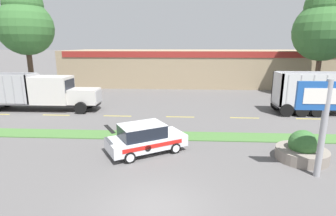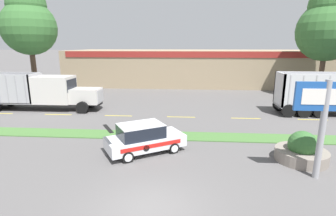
# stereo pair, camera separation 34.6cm
# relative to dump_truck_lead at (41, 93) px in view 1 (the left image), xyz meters

# --- Properties ---
(ground_plane) EXTENTS (600.00, 600.00, 0.00)m
(ground_plane) POSITION_rel_dump_truck_lead_xyz_m (12.05, -14.58, -1.64)
(ground_plane) COLOR #5B5959
(grass_verge) EXTENTS (120.00, 1.69, 0.06)m
(grass_verge) POSITION_rel_dump_truck_lead_xyz_m (12.05, -6.52, -1.61)
(grass_verge) COLOR #477538
(grass_verge) RESTS_ON ground_plane
(centre_line_2) EXTENTS (2.40, 0.14, 0.01)m
(centre_line_2) POSITION_rel_dump_truck_lead_xyz_m (2.06, -1.67, -1.64)
(centre_line_2) COLOR yellow
(centre_line_2) RESTS_ON ground_plane
(centre_line_3) EXTENTS (2.40, 0.14, 0.01)m
(centre_line_3) POSITION_rel_dump_truck_lead_xyz_m (7.46, -1.67, -1.64)
(centre_line_3) COLOR yellow
(centre_line_3) RESTS_ON ground_plane
(centre_line_4) EXTENTS (2.40, 0.14, 0.01)m
(centre_line_4) POSITION_rel_dump_truck_lead_xyz_m (12.86, -1.67, -1.64)
(centre_line_4) COLOR yellow
(centre_line_4) RESTS_ON ground_plane
(centre_line_5) EXTENTS (2.40, 0.14, 0.01)m
(centre_line_5) POSITION_rel_dump_truck_lead_xyz_m (18.26, -1.67, -1.64)
(centre_line_5) COLOR yellow
(centre_line_5) RESTS_ON ground_plane
(centre_line_6) EXTENTS (2.40, 0.14, 0.01)m
(centre_line_6) POSITION_rel_dump_truck_lead_xyz_m (23.66, -1.67, -1.64)
(centre_line_6) COLOR yellow
(centre_line_6) RESTS_ON ground_plane
(dump_truck_lead) EXTENTS (12.68, 2.57, 3.40)m
(dump_truck_lead) POSITION_rel_dump_truck_lead_xyz_m (0.00, 0.00, 0.00)
(dump_truck_lead) COLOR black
(dump_truck_lead) RESTS_ON ground_plane
(rally_car) EXTENTS (4.72, 3.88, 1.71)m
(rally_car) POSITION_rel_dump_truck_lead_xyz_m (10.95, -9.28, -0.79)
(rally_car) COLOR silver
(rally_car) RESTS_ON ground_plane
(store_sign_post) EXTENTS (2.69, 0.28, 4.54)m
(store_sign_post) POSITION_rel_dump_truck_lead_xyz_m (19.33, -11.60, 1.58)
(store_sign_post) COLOR #9E9EA3
(store_sign_post) RESTS_ON ground_plane
(stone_planter) EXTENTS (2.64, 2.64, 1.62)m
(stone_planter) POSITION_rel_dump_truck_lead_xyz_m (19.41, -9.77, -1.09)
(stone_planter) COLOR gray
(stone_planter) RESTS_ON ground_plane
(store_building_backdrop) EXTENTS (39.48, 12.10, 5.15)m
(store_building_backdrop) POSITION_rel_dump_truck_lead_xyz_m (15.30, 18.46, 0.94)
(store_building_backdrop) COLOR #9E896B
(store_building_backdrop) RESTS_ON ground_plane
(tree_behind_centre) EXTENTS (5.42, 5.42, 11.69)m
(tree_behind_centre) POSITION_rel_dump_truck_lead_xyz_m (-2.75, 3.42, 6.50)
(tree_behind_centre) COLOR brown
(tree_behind_centre) RESTS_ON ground_plane
(tree_behind_right) EXTENTS (6.57, 6.57, 12.34)m
(tree_behind_right) POSITION_rel_dump_truck_lead_xyz_m (28.71, 8.36, 6.42)
(tree_behind_right) COLOR brown
(tree_behind_right) RESTS_ON ground_plane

